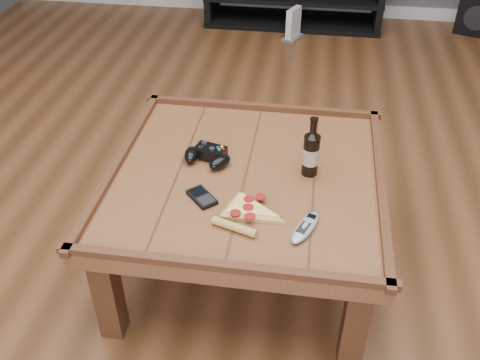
# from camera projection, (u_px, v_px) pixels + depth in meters

# --- Properties ---
(ground) EXTENTS (6.00, 6.00, 0.00)m
(ground) POSITION_uv_depth(u_px,v_px,m) (245.00, 260.00, 2.24)
(ground) COLOR #4C2D15
(ground) RESTS_ON ground
(baseboard) EXTENTS (5.00, 0.02, 0.10)m
(baseboard) POSITION_uv_depth(u_px,v_px,m) (295.00, 7.00, 4.57)
(baseboard) COLOR silver
(baseboard) RESTS_ON ground
(coffee_table) EXTENTS (1.03, 1.03, 0.48)m
(coffee_table) POSITION_uv_depth(u_px,v_px,m) (246.00, 186.00, 2.00)
(coffee_table) COLOR brown
(coffee_table) RESTS_ON ground
(beer_bottle) EXTENTS (0.06, 0.06, 0.23)m
(beer_bottle) POSITION_uv_depth(u_px,v_px,m) (311.00, 152.00, 1.92)
(beer_bottle) COLOR black
(beer_bottle) RESTS_ON coffee_table
(game_controller) EXTENTS (0.20, 0.16, 0.05)m
(game_controller) POSITION_uv_depth(u_px,v_px,m) (207.00, 156.00, 2.02)
(game_controller) COLOR black
(game_controller) RESTS_ON coffee_table
(pizza_slice) EXTENTS (0.25, 0.32, 0.03)m
(pizza_slice) POSITION_uv_depth(u_px,v_px,m) (246.00, 212.00, 1.78)
(pizza_slice) COLOR tan
(pizza_slice) RESTS_ON coffee_table
(smartphone) EXTENTS (0.13, 0.13, 0.02)m
(smartphone) POSITION_uv_depth(u_px,v_px,m) (202.00, 197.00, 1.85)
(smartphone) COLOR black
(smartphone) RESTS_ON coffee_table
(remote_control) EXTENTS (0.11, 0.18, 0.03)m
(remote_control) POSITION_uv_depth(u_px,v_px,m) (305.00, 227.00, 1.72)
(remote_control) COLOR #99A0A6
(remote_control) RESTS_ON coffee_table
(subwoofer) EXTENTS (0.39, 0.39, 0.30)m
(subwoofer) POSITION_uv_depth(u_px,v_px,m) (480.00, 12.00, 4.19)
(subwoofer) COLOR black
(subwoofer) RESTS_ON ground
(game_console) EXTENTS (0.17, 0.21, 0.24)m
(game_console) POSITION_uv_depth(u_px,v_px,m) (293.00, 25.00, 4.09)
(game_console) COLOR slate
(game_console) RESTS_ON ground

